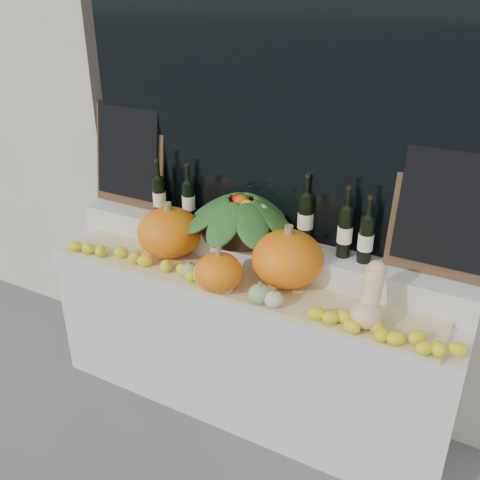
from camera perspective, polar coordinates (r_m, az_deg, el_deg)
name	(u,v)px	position (r m, az deg, el deg)	size (l,w,h in m)	color
display_sill	(246,341)	(3.12, 0.67, -10.74)	(2.30, 0.55, 0.88)	silver
rear_tier	(259,250)	(2.95, 2.08, -1.09)	(2.30, 0.25, 0.16)	silver
straw_bedding	(235,283)	(2.77, -0.49, -4.62)	(2.10, 0.32, 0.03)	tan
pumpkin_left	(169,232)	(2.99, -7.56, 0.83)	(0.36, 0.36, 0.27)	orange
pumpkin_right	(288,259)	(2.69, 5.10, -2.00)	(0.36, 0.36, 0.28)	orange
pumpkin_center	(219,272)	(2.65, -2.29, -3.46)	(0.24, 0.24, 0.19)	orange
butternut_squash	(370,300)	(2.45, 13.66, -6.27)	(0.15, 0.21, 0.29)	#F2C68E
decorative_gourds	(225,282)	(2.65, -1.61, -4.48)	(0.59, 0.14, 0.16)	#326E21
lemon_heap	(225,285)	(2.67, -1.65, -4.87)	(2.20, 0.16, 0.06)	yellow
produce_bowl	(241,215)	(2.90, 0.15, 2.69)	(0.66, 0.66, 0.24)	black
wine_bottle_far_left	(159,196)	(3.17, -8.60, 4.65)	(0.08, 0.08, 0.35)	black
wine_bottle_near_left	(189,200)	(3.12, -5.51, 4.28)	(0.08, 0.08, 0.33)	black
wine_bottle_tall	(306,218)	(2.84, 7.01, 2.37)	(0.08, 0.08, 0.38)	black
wine_bottle_near_right	(345,231)	(2.71, 11.14, 0.91)	(0.08, 0.08, 0.38)	black
wine_bottle_far_right	(366,239)	(2.69, 13.28, 0.13)	(0.08, 0.08, 0.35)	black
chalkboard_left	(129,153)	(3.33, -11.79, 9.05)	(0.50, 0.12, 0.62)	#4C331E
chalkboard_right	(448,210)	(2.61, 21.29, 2.96)	(0.50, 0.12, 0.62)	#4C331E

